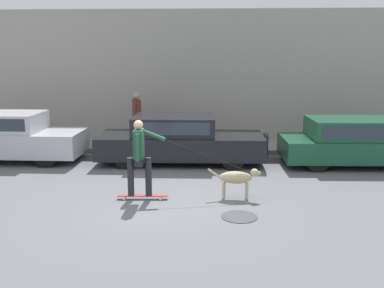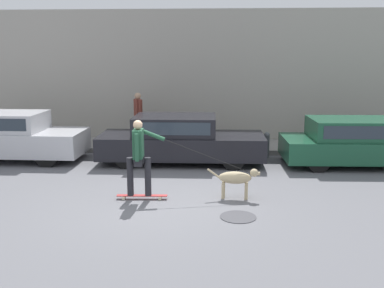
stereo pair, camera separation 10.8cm
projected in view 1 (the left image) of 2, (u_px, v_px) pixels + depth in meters
ground_plane at (158, 203)px, 9.33m from camera, size 36.00×36.00×0.00m
back_wall at (182, 77)px, 15.29m from camera, size 32.00×0.30×4.47m
sidewalk_curb at (179, 146)px, 14.66m from camera, size 30.00×1.84×0.14m
parked_car_0 at (8, 137)px, 12.85m from camera, size 4.19×1.69×1.39m
parked_car_1 at (179, 140)px, 12.60m from camera, size 4.63×1.81×1.33m
parked_car_2 at (357, 142)px, 12.34m from camera, size 4.24×1.91×1.29m
dog at (237, 178)px, 9.53m from camera, size 1.13×0.30×0.66m
skateboarder at (140, 155)px, 9.35m from camera, size 2.91×0.56×1.70m
pedestrian_with_bag at (137, 116)px, 14.39m from camera, size 0.38×0.61×1.66m
manhole_cover at (239, 217)px, 8.51m from camera, size 0.69×0.69×0.01m
fire_hydrant at (265, 144)px, 13.31m from camera, size 0.18×0.18×0.75m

